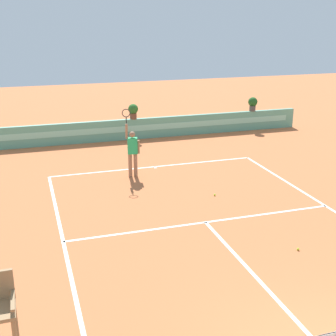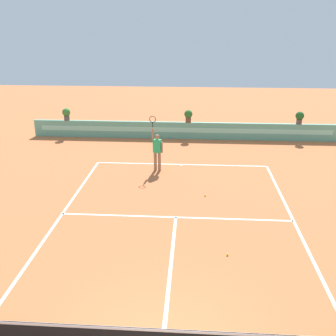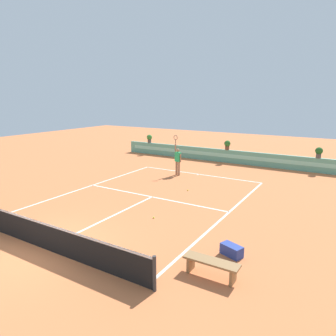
{
  "view_description": "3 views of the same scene",
  "coord_description": "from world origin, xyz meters",
  "px_view_note": "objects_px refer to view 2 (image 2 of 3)",
  "views": [
    {
      "loc": [
        -4.81,
        -5.22,
        5.83
      ],
      "look_at": [
        -0.43,
        8.7,
        1.0
      ],
      "focal_mm": 50.02,
      "sensor_mm": 36.0,
      "label": 1
    },
    {
      "loc": [
        0.55,
        -5.92,
        6.5
      ],
      "look_at": [
        -0.43,
        8.7,
        1.0
      ],
      "focal_mm": 41.68,
      "sensor_mm": 36.0,
      "label": 2
    },
    {
      "loc": [
        8.38,
        -5.89,
        4.94
      ],
      "look_at": [
        -0.43,
        8.7,
        1.0
      ],
      "focal_mm": 32.82,
      "sensor_mm": 36.0,
      "label": 3
    }
  ],
  "objects_px": {
    "tennis_ball_near_baseline": "(228,255)",
    "tennis_ball_mid_court": "(205,195)",
    "tennis_player": "(157,149)",
    "potted_plant_centre": "(188,115)",
    "potted_plant_far_right": "(300,117)",
    "potted_plant_far_left": "(66,113)"
  },
  "relations": [
    {
      "from": "tennis_ball_mid_court",
      "to": "potted_plant_far_left",
      "type": "distance_m",
      "value": 11.54
    },
    {
      "from": "tennis_ball_near_baseline",
      "to": "potted_plant_centre",
      "type": "relative_size",
      "value": 0.09
    },
    {
      "from": "potted_plant_centre",
      "to": "potted_plant_far_right",
      "type": "bearing_deg",
      "value": 0.0
    },
    {
      "from": "tennis_player",
      "to": "tennis_ball_near_baseline",
      "type": "xyz_separation_m",
      "value": [
        2.74,
        -6.91,
        -1.02
      ]
    },
    {
      "from": "tennis_player",
      "to": "potted_plant_far_right",
      "type": "bearing_deg",
      "value": 35.06
    },
    {
      "from": "potted_plant_far_right",
      "to": "potted_plant_centre",
      "type": "distance_m",
      "value": 6.36
    },
    {
      "from": "tennis_ball_near_baseline",
      "to": "tennis_ball_mid_court",
      "type": "distance_m",
      "value": 4.22
    },
    {
      "from": "potted_plant_far_left",
      "to": "potted_plant_centre",
      "type": "height_order",
      "value": "same"
    },
    {
      "from": "tennis_ball_near_baseline",
      "to": "potted_plant_far_right",
      "type": "distance_m",
      "value": 13.33
    },
    {
      "from": "tennis_player",
      "to": "tennis_ball_mid_court",
      "type": "distance_m",
      "value": 3.63
    },
    {
      "from": "tennis_player",
      "to": "potted_plant_far_left",
      "type": "bearing_deg",
      "value": 137.63
    },
    {
      "from": "potted_plant_far_left",
      "to": "potted_plant_centre",
      "type": "distance_m",
      "value": 7.23
    },
    {
      "from": "potted_plant_far_right",
      "to": "potted_plant_centre",
      "type": "height_order",
      "value": "same"
    },
    {
      "from": "potted_plant_centre",
      "to": "potted_plant_far_left",
      "type": "bearing_deg",
      "value": 180.0
    },
    {
      "from": "tennis_ball_near_baseline",
      "to": "potted_plant_centre",
      "type": "height_order",
      "value": "potted_plant_centre"
    },
    {
      "from": "tennis_ball_mid_court",
      "to": "potted_plant_centre",
      "type": "height_order",
      "value": "potted_plant_centre"
    },
    {
      "from": "tennis_ball_mid_court",
      "to": "potted_plant_centre",
      "type": "xyz_separation_m",
      "value": [
        -0.84,
        8.12,
        1.38
      ]
    },
    {
      "from": "tennis_player",
      "to": "tennis_ball_mid_court",
      "type": "relative_size",
      "value": 38.01
    },
    {
      "from": "potted_plant_far_left",
      "to": "tennis_ball_near_baseline",
      "type": "bearing_deg",
      "value": -54.89
    },
    {
      "from": "tennis_player",
      "to": "tennis_ball_mid_court",
      "type": "xyz_separation_m",
      "value": [
        2.17,
        -2.73,
        -1.02
      ]
    },
    {
      "from": "tennis_ball_mid_court",
      "to": "tennis_ball_near_baseline",
      "type": "bearing_deg",
      "value": -82.22
    },
    {
      "from": "tennis_ball_near_baseline",
      "to": "potted_plant_far_left",
      "type": "xyz_separation_m",
      "value": [
        -8.65,
        12.3,
        1.38
      ]
    }
  ]
}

